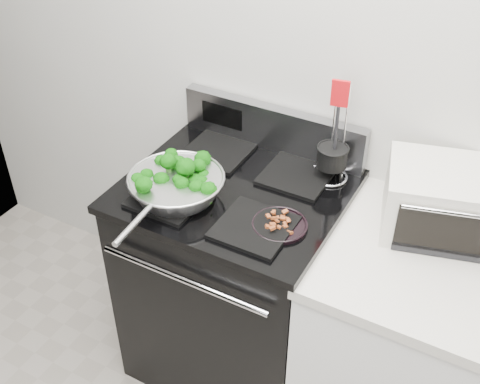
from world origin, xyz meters
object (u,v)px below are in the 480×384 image
Objects in this scene: utensil_holder at (332,162)px; toaster_oven at (446,201)px; gas_range at (236,278)px; skillet at (176,185)px; bacon_plate at (280,223)px.

toaster_oven is (0.42, -0.05, 0.01)m from utensil_holder.
utensil_holder is at bearing 37.73° from gas_range.
gas_range is 0.56m from skillet.
gas_range reaches higher than bacon_plate.
utensil_holder is (0.43, 0.37, 0.02)m from skillet.
utensil_holder reaches higher than bacon_plate.
skillet is 2.91× the size of bacon_plate.
utensil_holder is (0.04, 0.34, 0.05)m from bacon_plate.
skillet is at bearing -150.00° from utensil_holder.
toaster_oven is (0.47, 0.29, 0.07)m from bacon_plate.
gas_range is at bearing -152.87° from utensil_holder.
utensil_holder is (0.28, 0.22, 0.53)m from gas_range.
utensil_holder is at bearing 157.85° from toaster_oven.
utensil_holder reaches higher than gas_range.
skillet is at bearing -174.76° from toaster_oven.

